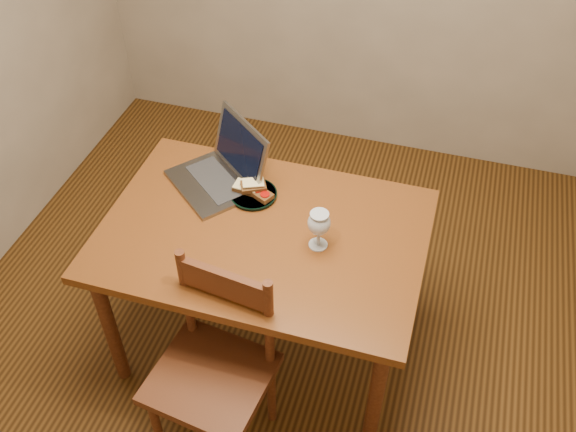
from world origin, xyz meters
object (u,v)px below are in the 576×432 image
(chair, at_px, (213,365))
(table, at_px, (264,246))
(plate, at_px, (253,195))
(milk_glass, at_px, (319,230))
(laptop, at_px, (224,167))

(chair, bearing_deg, table, 92.72)
(plate, xyz_separation_m, milk_glass, (0.34, -0.20, 0.08))
(milk_glass, relative_size, laptop, 0.35)
(table, relative_size, plate, 6.42)
(plate, distance_m, milk_glass, 0.40)
(plate, bearing_deg, chair, -84.69)
(chair, height_order, plate, chair)
(table, height_order, laptop, laptop)
(chair, relative_size, laptop, 0.97)
(table, distance_m, laptop, 0.40)
(chair, relative_size, plate, 2.36)
(chair, distance_m, laptop, 0.85)
(chair, bearing_deg, plate, 102.69)
(milk_glass, bearing_deg, laptop, 151.58)
(milk_glass, height_order, laptop, laptop)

